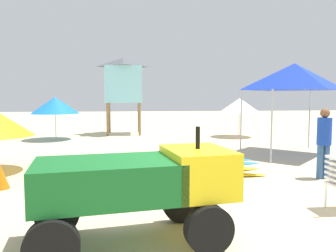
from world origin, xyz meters
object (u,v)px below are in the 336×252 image
at_px(beach_umbrella_mid, 55,105).
at_px(surfboard_pile, 213,169).
at_px(utility_cart, 139,183).
at_px(lifeguard_far_right, 324,139).
at_px(traffic_cone_near, 0,176).
at_px(beach_umbrella_left, 239,105).
at_px(lifeguard_tower, 124,80).
at_px(popup_canopy, 294,77).

bearing_deg(beach_umbrella_mid, surfboard_pile, -55.82).
bearing_deg(utility_cart, lifeguard_far_right, 34.07).
bearing_deg(traffic_cone_near, beach_umbrella_left, 46.32).
xyz_separation_m(surfboard_pile, beach_umbrella_mid, (-5.19, 7.64, 1.34)).
relative_size(utility_cart, surfboard_pile, 1.00).
relative_size(lifeguard_tower, beach_umbrella_left, 1.98).
xyz_separation_m(lifeguard_far_right, beach_umbrella_mid, (-7.68, 8.15, 0.59)).
distance_m(beach_umbrella_mid, traffic_cone_near, 8.30).
height_order(lifeguard_far_right, beach_umbrella_left, beach_umbrella_left).
relative_size(surfboard_pile, beach_umbrella_left, 1.38).
relative_size(utility_cart, beach_umbrella_mid, 1.28).
distance_m(lifeguard_far_right, beach_umbrella_mid, 11.22).
bearing_deg(lifeguard_far_right, traffic_cone_near, -179.76).
bearing_deg(surfboard_pile, beach_umbrella_left, 67.19).
xyz_separation_m(beach_umbrella_left, beach_umbrella_mid, (-8.44, -0.08, 0.03)).
bearing_deg(popup_canopy, utility_cart, -130.34).
relative_size(popup_canopy, traffic_cone_near, 5.46).
height_order(beach_umbrella_left, beach_umbrella_mid, beach_umbrella_mid).
distance_m(beach_umbrella_left, beach_umbrella_mid, 8.44).
xyz_separation_m(lifeguard_tower, traffic_cone_near, (-2.44, -10.15, -2.48)).
xyz_separation_m(lifeguard_far_right, lifeguard_tower, (-4.69, 10.12, 1.82)).
distance_m(lifeguard_tower, traffic_cone_near, 10.73).
distance_m(beach_umbrella_left, traffic_cone_near, 11.49).
bearing_deg(beach_umbrella_mid, traffic_cone_near, -86.15).
distance_m(popup_canopy, beach_umbrella_left, 5.11).
xyz_separation_m(lifeguard_tower, beach_umbrella_mid, (-2.99, -1.97, -1.22)).
xyz_separation_m(lifeguard_tower, beach_umbrella_left, (5.45, -1.89, -1.26)).
bearing_deg(surfboard_pile, popup_canopy, 38.86).
bearing_deg(popup_canopy, lifeguard_tower, 129.03).
relative_size(surfboard_pile, lifeguard_far_right, 1.65).
bearing_deg(surfboard_pile, traffic_cone_near, -173.37).
height_order(lifeguard_far_right, beach_umbrella_mid, beach_umbrella_mid).
height_order(surfboard_pile, lifeguard_tower, lifeguard_tower).
bearing_deg(lifeguard_tower, popup_canopy, -50.97).
xyz_separation_m(popup_canopy, beach_umbrella_left, (-0.13, 5.00, -1.05)).
bearing_deg(lifeguard_tower, utility_cart, -88.51).
distance_m(utility_cart, popup_canopy, 8.29).
height_order(surfboard_pile, traffic_cone_near, traffic_cone_near).
height_order(utility_cart, surfboard_pile, utility_cart).
distance_m(popup_canopy, traffic_cone_near, 8.95).
bearing_deg(lifeguard_far_right, utility_cart, -145.93).
bearing_deg(beach_umbrella_left, surfboard_pile, -112.81).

